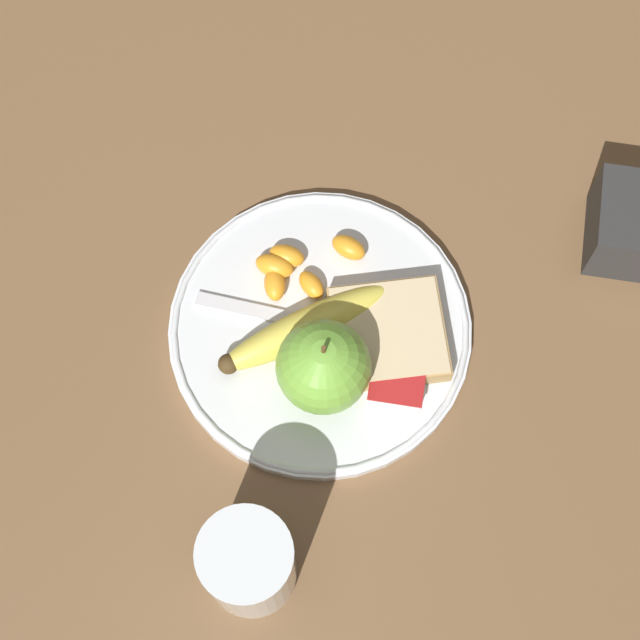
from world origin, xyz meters
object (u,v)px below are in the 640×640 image
Objects in this scene: plate at (320,330)px; fork at (314,324)px; bread_slice at (389,329)px; condiment_caddy at (637,226)px; apple at (323,367)px; banana at (304,328)px; juice_glass at (249,564)px; jam_packet at (396,386)px.

fork is (0.01, -0.00, 0.01)m from plate.
bread_slice is 0.24m from condiment_caddy.
plate is 3.34× the size of condiment_caddy.
banana is (0.02, -0.04, -0.02)m from apple.
juice_glass reaches higher than jam_packet.
plate is 2.48× the size of juice_glass.
juice_glass is at bearing 60.82° from jam_packet.
apple reaches higher than plate.
plate is 1.78× the size of banana.
condiment_caddy is (-0.20, -0.13, 0.01)m from bread_slice.
condiment_caddy is at bearing -153.33° from plate.
apple is at bearing 120.13° from banana.
banana is 1.87× the size of condiment_caddy.
fork is at bearing -121.23° from banana.
jam_packet is at bearing 105.08° from bread_slice.
plate is 0.06m from apple.
condiment_caddy is (-0.26, -0.13, 0.02)m from plate.
jam_packet is (-0.09, -0.17, -0.03)m from juice_glass.
jam_packet is (-0.08, 0.04, -0.01)m from banana.
fork is 2.25× the size of condiment_caddy.
fork is 3.89× the size of jam_packet.
juice_glass is 0.91× the size of bread_slice.
plate is at bearing -31.81° from jam_packet.
apple is at bearing -100.85° from juice_glass.
bread_slice is 1.48× the size of condiment_caddy.
plate is at bearing -147.04° from banana.
juice_glass is 0.20m from banana.
fork is at bearing 1.59° from bread_slice.
banana is 0.30m from condiment_caddy.
juice_glass is at bearing 87.46° from banana.
bread_slice is at bearing -74.92° from jam_packet.
apple is 0.07m from jam_packet.
fork is at bearing -94.08° from juice_glass.
fork is at bearing 25.75° from condiment_caddy.
condiment_caddy reaches higher than jam_packet.
apple is 0.60× the size of banana.
condiment_caddy is (-0.26, -0.13, 0.02)m from fork.
banana is (0.01, 0.01, 0.02)m from plate.
jam_packet reaches higher than fork.
fork reaches higher than plate.
plate is 2.99× the size of apple.
banana is 0.09m from jam_packet.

